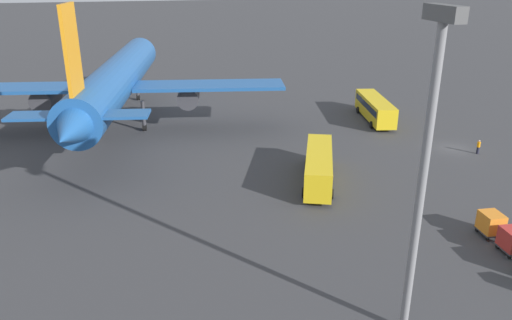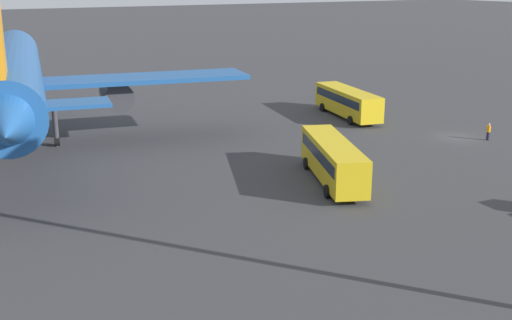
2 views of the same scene
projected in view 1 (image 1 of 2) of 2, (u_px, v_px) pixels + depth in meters
The scene contains 7 objects.
ground_plane at pixel (453, 149), 62.03m from camera, with size 600.00×600.00×0.00m, color #38383A.
airplane at pixel (117, 80), 67.47m from camera, with size 52.47×45.29×18.01m.
shuttle_bus_near at pixel (375, 107), 72.76m from camera, with size 12.84×5.21×3.25m.
shuttle_bus_far at pixel (319, 165), 51.59m from camera, with size 12.25×6.87×3.33m.
worker_person at pixel (478, 147), 60.03m from camera, with size 0.38×0.38×1.74m.
cargo_cart_orange at pixel (491, 223), 41.57m from camera, with size 2.12×1.83×2.06m.
light_pole at pixel (426, 153), 26.89m from camera, with size 2.80×0.70×19.43m.
Camera 1 is at (-50.64, 37.95, 21.16)m, focal length 35.00 mm.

